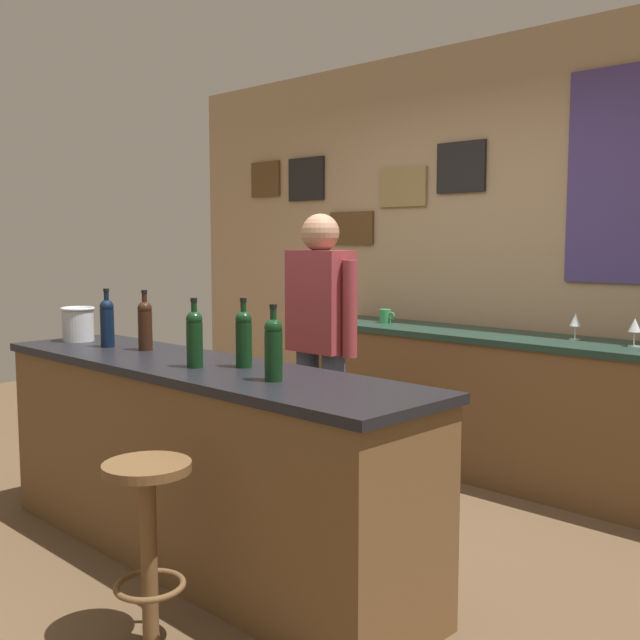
{
  "coord_description": "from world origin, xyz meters",
  "views": [
    {
      "loc": [
        2.78,
        -2.44,
        1.48
      ],
      "look_at": [
        -0.04,
        0.45,
        1.05
      ],
      "focal_mm": 42.67,
      "sensor_mm": 36.0,
      "label": 1
    }
  ],
  "objects_px": {
    "wine_glass_a": "(576,321)",
    "wine_glass_b": "(635,326)",
    "bartender": "(320,338)",
    "coffee_mug": "(386,316)",
    "wine_bottle_c": "(194,337)",
    "wine_bottle_e": "(273,347)",
    "bar_stool": "(148,522)",
    "wine_bottle_a": "(107,321)",
    "ice_bucket": "(78,323)",
    "wine_bottle_b": "(145,324)",
    "wine_bottle_d": "(244,337)"
  },
  "relations": [
    {
      "from": "wine_bottle_d",
      "to": "ice_bucket",
      "type": "height_order",
      "value": "wine_bottle_d"
    },
    {
      "from": "bar_stool",
      "to": "coffee_mug",
      "type": "relative_size",
      "value": 5.44
    },
    {
      "from": "wine_bottle_c",
      "to": "wine_glass_b",
      "type": "xyz_separation_m",
      "value": [
        1.06,
        2.15,
        -0.05
      ]
    },
    {
      "from": "bartender",
      "to": "wine_glass_b",
      "type": "relative_size",
      "value": 10.45
    },
    {
      "from": "wine_bottle_a",
      "to": "wine_glass_b",
      "type": "height_order",
      "value": "wine_bottle_a"
    },
    {
      "from": "wine_glass_a",
      "to": "wine_glass_b",
      "type": "distance_m",
      "value": 0.36
    },
    {
      "from": "wine_bottle_d",
      "to": "wine_glass_a",
      "type": "height_order",
      "value": "wine_bottle_d"
    },
    {
      "from": "wine_glass_a",
      "to": "wine_glass_b",
      "type": "bearing_deg",
      "value": -6.99
    },
    {
      "from": "ice_bucket",
      "to": "wine_bottle_b",
      "type": "bearing_deg",
      "value": 6.48
    },
    {
      "from": "bar_stool",
      "to": "wine_bottle_b",
      "type": "bearing_deg",
      "value": 147.13
    },
    {
      "from": "wine_glass_a",
      "to": "wine_bottle_d",
      "type": "bearing_deg",
      "value": -104.96
    },
    {
      "from": "bar_stool",
      "to": "wine_bottle_e",
      "type": "xyz_separation_m",
      "value": [
        0.1,
        0.53,
        0.6
      ]
    },
    {
      "from": "wine_glass_a",
      "to": "coffee_mug",
      "type": "relative_size",
      "value": 1.24
    },
    {
      "from": "bar_stool",
      "to": "wine_bottle_b",
      "type": "xyz_separation_m",
      "value": [
        -0.99,
        0.64,
        0.6
      ]
    },
    {
      "from": "wine_bottle_a",
      "to": "wine_bottle_d",
      "type": "xyz_separation_m",
      "value": [
        1.0,
        0.09,
        0.0
      ]
    },
    {
      "from": "wine_glass_a",
      "to": "ice_bucket",
      "type": "bearing_deg",
      "value": -131.42
    },
    {
      "from": "bar_stool",
      "to": "wine_bottle_e",
      "type": "bearing_deg",
      "value": 79.72
    },
    {
      "from": "bartender",
      "to": "bar_stool",
      "type": "height_order",
      "value": "bartender"
    },
    {
      "from": "wine_glass_b",
      "to": "wine_bottle_b",
      "type": "bearing_deg",
      "value": -129.56
    },
    {
      "from": "wine_bottle_d",
      "to": "wine_glass_b",
      "type": "distance_m",
      "value": 2.19
    },
    {
      "from": "bar_stool",
      "to": "wine_bottle_a",
      "type": "height_order",
      "value": "wine_bottle_a"
    },
    {
      "from": "wine_glass_b",
      "to": "wine_glass_a",
      "type": "bearing_deg",
      "value": 173.01
    },
    {
      "from": "coffee_mug",
      "to": "wine_bottle_b",
      "type": "bearing_deg",
      "value": -88.33
    },
    {
      "from": "wine_bottle_c",
      "to": "wine_glass_b",
      "type": "distance_m",
      "value": 2.39
    },
    {
      "from": "bar_stool",
      "to": "wine_bottle_e",
      "type": "relative_size",
      "value": 2.22
    },
    {
      "from": "ice_bucket",
      "to": "wine_glass_a",
      "type": "distance_m",
      "value": 2.82
    },
    {
      "from": "bartender",
      "to": "ice_bucket",
      "type": "distance_m",
      "value": 1.34
    },
    {
      "from": "wine_bottle_b",
      "to": "wine_glass_a",
      "type": "bearing_deg",
      "value": 57.65
    },
    {
      "from": "wine_bottle_e",
      "to": "wine_glass_a",
      "type": "distance_m",
      "value": 2.18
    },
    {
      "from": "bar_stool",
      "to": "wine_glass_a",
      "type": "distance_m",
      "value": 2.77
    },
    {
      "from": "wine_bottle_a",
      "to": "bar_stool",
      "type": "bearing_deg",
      "value": -24.71
    },
    {
      "from": "bartender",
      "to": "coffee_mug",
      "type": "xyz_separation_m",
      "value": [
        -0.43,
        1.1,
        0.01
      ]
    },
    {
      "from": "wine_bottle_c",
      "to": "wine_bottle_d",
      "type": "distance_m",
      "value": 0.21
    },
    {
      "from": "bartender",
      "to": "coffee_mug",
      "type": "distance_m",
      "value": 1.18
    },
    {
      "from": "ice_bucket",
      "to": "coffee_mug",
      "type": "xyz_separation_m",
      "value": [
        0.51,
        2.04,
        -0.07
      ]
    },
    {
      "from": "wine_bottle_d",
      "to": "wine_bottle_c",
      "type": "bearing_deg",
      "value": -135.01
    },
    {
      "from": "bartender",
      "to": "wine_bottle_a",
      "type": "relative_size",
      "value": 5.29
    },
    {
      "from": "wine_bottle_c",
      "to": "coffee_mug",
      "type": "relative_size",
      "value": 2.45
    },
    {
      "from": "bartender",
      "to": "bar_stool",
      "type": "distance_m",
      "value": 1.71
    },
    {
      "from": "bartender",
      "to": "wine_bottle_c",
      "type": "relative_size",
      "value": 5.29
    },
    {
      "from": "coffee_mug",
      "to": "wine_glass_a",
      "type": "bearing_deg",
      "value": 3.12
    },
    {
      "from": "wine_bottle_b",
      "to": "ice_bucket",
      "type": "height_order",
      "value": "wine_bottle_b"
    },
    {
      "from": "wine_bottle_b",
      "to": "wine_bottle_d",
      "type": "distance_m",
      "value": 0.76
    },
    {
      "from": "bar_stool",
      "to": "wine_bottle_c",
      "type": "xyz_separation_m",
      "value": [
        -0.39,
        0.5,
        0.6
      ]
    },
    {
      "from": "wine_bottle_a",
      "to": "wine_bottle_e",
      "type": "height_order",
      "value": "same"
    },
    {
      "from": "bar_stool",
      "to": "wine_bottle_e",
      "type": "distance_m",
      "value": 0.8
    },
    {
      "from": "bar_stool",
      "to": "wine_glass_a",
      "type": "height_order",
      "value": "wine_glass_a"
    },
    {
      "from": "wine_bottle_c",
      "to": "wine_bottle_e",
      "type": "height_order",
      "value": "same"
    },
    {
      "from": "wine_bottle_e",
      "to": "wine_glass_a",
      "type": "bearing_deg",
      "value": 84.42
    },
    {
      "from": "wine_bottle_a",
      "to": "coffee_mug",
      "type": "xyz_separation_m",
      "value": [
        0.18,
        2.05,
        -0.11
      ]
    }
  ]
}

